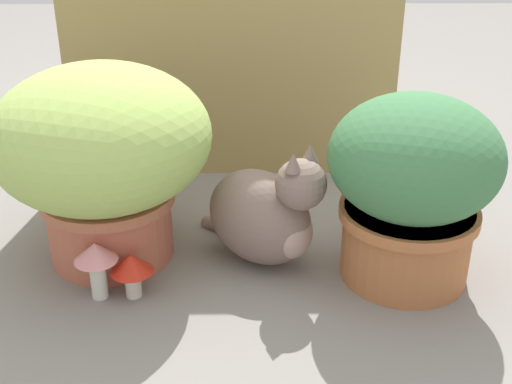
{
  "coord_description": "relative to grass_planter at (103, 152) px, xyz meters",
  "views": [
    {
      "loc": [
        0.11,
        -1.3,
        0.84
      ],
      "look_at": [
        0.12,
        0.02,
        0.18
      ],
      "focal_mm": 47.4,
      "sensor_mm": 36.0,
      "label": 1
    }
  ],
  "objects": [
    {
      "name": "cat",
      "position": [
        0.36,
        -0.03,
        -0.14
      ],
      "size": [
        0.32,
        0.33,
        0.32
      ],
      "color": "#816A60",
      "rests_on": "ground"
    },
    {
      "name": "mushroom_ornament_red",
      "position": [
        0.07,
        -0.17,
        -0.19
      ],
      "size": [
        0.09,
        0.09,
        0.1
      ],
      "color": "silver",
      "rests_on": "ground"
    },
    {
      "name": "mushroom_ornament_pink",
      "position": [
        0.0,
        -0.17,
        -0.17
      ],
      "size": [
        0.09,
        0.09,
        0.13
      ],
      "color": "silver",
      "rests_on": "ground"
    },
    {
      "name": "grass_planter",
      "position": [
        0.0,
        0.0,
        0.0
      ],
      "size": [
        0.48,
        0.48,
        0.45
      ],
      "color": "#BC6248",
      "rests_on": "ground"
    },
    {
      "name": "cardboard_backdrop",
      "position": [
        0.27,
        0.46,
        0.14
      ],
      "size": [
        0.92,
        0.03,
        0.8
      ],
      "primitive_type": "cube",
      "color": "tan",
      "rests_on": "ground"
    },
    {
      "name": "leafy_planter",
      "position": [
        0.66,
        -0.09,
        -0.04
      ],
      "size": [
        0.36,
        0.36,
        0.41
      ],
      "color": "#B3693C",
      "rests_on": "ground"
    },
    {
      "name": "ground_plane",
      "position": [
        0.22,
        -0.05,
        -0.26
      ],
      "size": [
        6.0,
        6.0,
        0.0
      ],
      "primitive_type": "plane",
      "color": "gray"
    }
  ]
}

